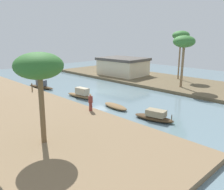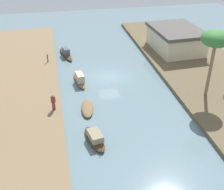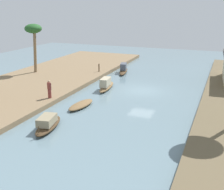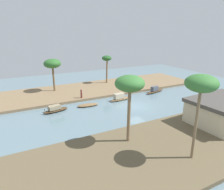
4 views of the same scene
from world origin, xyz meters
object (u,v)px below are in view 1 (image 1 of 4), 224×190
palm_tree_left_far (39,67)px  palm_tree_right_short (184,43)px  sampan_near_left_bank (41,86)px  sampan_foreground (81,94)px  riverside_building (123,66)px  palm_tree_right_tall (181,36)px  sampan_downstream_large (155,116)px  sampan_open_hull (115,106)px  mooring_post (32,87)px  person_on_near_bank (91,103)px

palm_tree_left_far → palm_tree_right_short: palm_tree_right_short is taller
sampan_near_left_bank → palm_tree_right_short: bearing=29.9°
palm_tree_right_short → sampan_foreground: bearing=-116.1°
sampan_near_left_bank → riverside_building: riverside_building is taller
sampan_foreground → palm_tree_right_tall: bearing=75.1°
sampan_downstream_large → palm_tree_left_far: bearing=-113.5°
sampan_open_hull → palm_tree_right_tall: bearing=106.0°
sampan_near_left_bank → palm_tree_right_short: size_ratio=0.70×
palm_tree_left_far → palm_tree_right_short: (-2.76, 22.55, 0.96)m
mooring_post → palm_tree_left_far: (14.92, -6.30, 4.64)m
sampan_foreground → sampan_near_left_bank: 8.34m
palm_tree_right_tall → sampan_open_hull: bearing=-79.5°
palm_tree_right_short → mooring_post: bearing=-126.8°
mooring_post → palm_tree_right_tall: (8.56, 21.47, 6.39)m
sampan_downstream_large → palm_tree_right_short: (-4.82, 12.71, 6.14)m
sampan_downstream_large → mooring_post: (-16.98, -3.53, 0.54)m
sampan_near_left_bank → sampan_downstream_large: bearing=-10.4°
palm_tree_right_tall → riverside_building: 11.26m
riverside_building → palm_tree_left_far: bearing=-60.4°
sampan_downstream_large → sampan_near_left_bank: 19.38m
palm_tree_left_far → riverside_building: palm_tree_left_far is taller
sampan_downstream_large → riverside_building: size_ratio=0.46×
sampan_open_hull → palm_tree_left_far: 11.64m
sampan_downstream_large → person_on_near_bank: (-5.20, -3.22, 0.79)m
person_on_near_bank → riverside_building: 21.55m
person_on_near_bank → riverside_building: riverside_building is taller
sampan_downstream_large → palm_tree_left_far: 11.30m
sampan_near_left_bank → person_on_near_bank: bearing=-22.3°
palm_tree_left_far → riverside_building: bearing=122.9°
sampan_open_hull → palm_tree_left_far: bearing=-67.4°
sampan_near_left_bank → sampan_open_hull: 14.29m
sampan_near_left_bank → riverside_building: bearing=70.2°
sampan_foreground → palm_tree_left_far: palm_tree_left_far is taller
mooring_post → palm_tree_left_far: 16.85m
palm_tree_left_far → person_on_near_bank: bearing=115.4°
sampan_near_left_bank → sampan_open_hull: size_ratio=1.40×
mooring_post → palm_tree_right_short: 21.05m
sampan_downstream_large → mooring_post: 17.35m
sampan_downstream_large → palm_tree_right_short: bearing=99.1°
palm_tree_right_short → person_on_near_bank: bearing=-91.4°
person_on_near_bank → palm_tree_left_far: bearing=-125.8°
person_on_near_bank → palm_tree_left_far: (3.14, -6.61, 4.39)m
sampan_near_left_bank → palm_tree_right_tall: 22.96m
sampan_open_hull → sampan_near_left_bank: bearing=-170.2°
sampan_foreground → palm_tree_right_tall: (2.64, 18.00, 6.84)m
sampan_downstream_large → riverside_building: (-17.67, 14.34, 1.62)m
sampan_foreground → palm_tree_right_short: bearing=57.4°
palm_tree_left_far → riverside_building: size_ratio=0.71×
sampan_downstream_large → palm_tree_left_far: (-2.06, -9.83, 5.19)m
person_on_near_bank → sampan_open_hull: bearing=26.9°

